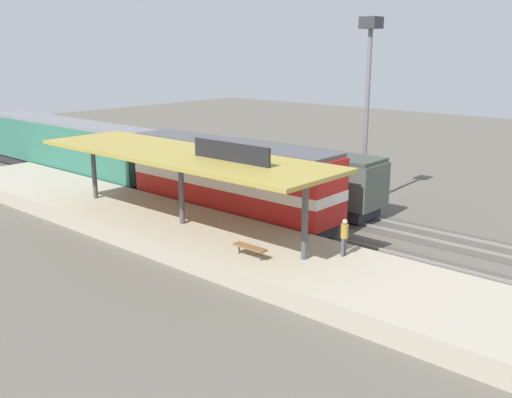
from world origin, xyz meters
name	(u,v)px	position (x,y,z in m)	size (l,w,h in m)	color
ground_plane	(263,213)	(2.00, 0.00, 0.00)	(120.00, 120.00, 0.00)	#5B564C
track_near	(241,220)	(0.00, 0.00, 0.03)	(3.20, 110.00, 0.16)	#4E4941
track_far	(289,204)	(4.60, 0.00, 0.03)	(3.20, 110.00, 0.16)	#4E4941
platform	(183,231)	(-4.60, 0.00, 0.45)	(6.00, 44.00, 0.90)	#A89E89
station_canopy	(181,156)	(-4.60, -0.09, 4.53)	(5.20, 18.00, 4.70)	#47474C
platform_bench	(250,248)	(-6.00, -6.05, 1.34)	(0.44, 1.70, 0.50)	#333338
locomotive	(231,179)	(0.00, 0.84, 2.41)	(2.93, 14.43, 4.44)	#28282D
passenger_carriage_single	(66,147)	(0.00, 18.84, 2.31)	(2.90, 20.00, 4.24)	#28282D
freight_car	(294,176)	(4.60, -0.35, 1.97)	(2.80, 12.00, 3.54)	#28282D
light_mast	(369,73)	(7.80, -3.52, 8.40)	(1.10, 1.10, 11.70)	slate
person_waiting	(344,235)	(-3.13, -9.10, 1.85)	(0.34, 0.34, 1.71)	#4C4C51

